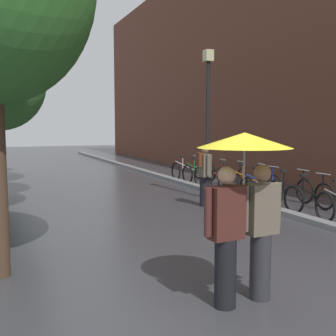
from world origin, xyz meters
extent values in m
plane|color=#38383D|center=(0.00, 0.00, 0.00)|extent=(80.00, 80.00, 0.00)
cube|color=brown|center=(10.00, 10.00, 4.90)|extent=(8.00, 36.00, 9.79)
cube|color=slate|center=(3.20, 10.00, 0.06)|extent=(0.30, 36.00, 0.12)
cylinder|color=#473323|center=(-2.96, 8.77, 1.16)|extent=(0.28, 0.28, 2.33)
torus|color=black|center=(3.48, 2.96, 0.35)|extent=(0.15, 0.70, 0.70)
torus|color=black|center=(4.50, 4.03, 0.35)|extent=(0.09, 0.70, 0.70)
torus|color=black|center=(3.48, 3.98, 0.35)|extent=(0.09, 0.70, 0.70)
cylinder|color=black|center=(3.89, 4.00, 0.55)|extent=(0.88, 0.07, 0.43)
cylinder|color=black|center=(3.79, 4.00, 0.62)|extent=(0.04, 0.04, 0.55)
cube|color=black|center=(3.79, 4.00, 0.93)|extent=(0.22, 0.11, 0.06)
cylinder|color=black|center=(4.42, 4.02, 0.64)|extent=(0.04, 0.04, 0.58)
cylinder|color=#9E9EA3|center=(4.42, 4.02, 0.93)|extent=(0.05, 0.46, 0.03)
torus|color=black|center=(4.67, 4.94, 0.35)|extent=(0.07, 0.70, 0.70)
torus|color=black|center=(3.65, 4.95, 0.35)|extent=(0.07, 0.70, 0.70)
cylinder|color=black|center=(4.06, 4.95, 0.55)|extent=(0.88, 0.05, 0.43)
cylinder|color=black|center=(3.96, 4.95, 0.62)|extent=(0.04, 0.04, 0.55)
cube|color=black|center=(3.96, 4.95, 0.93)|extent=(0.22, 0.10, 0.06)
cylinder|color=black|center=(4.59, 4.94, 0.64)|extent=(0.04, 0.04, 0.58)
cylinder|color=#9E9EA3|center=(4.59, 4.94, 0.93)|extent=(0.04, 0.46, 0.03)
torus|color=black|center=(4.49, 6.01, 0.35)|extent=(0.11, 0.70, 0.70)
torus|color=black|center=(3.47, 5.94, 0.35)|extent=(0.11, 0.70, 0.70)
cylinder|color=#233DA8|center=(3.88, 5.97, 0.55)|extent=(0.88, 0.10, 0.43)
cylinder|color=#233DA8|center=(3.78, 5.96, 0.62)|extent=(0.04, 0.04, 0.55)
cube|color=black|center=(3.78, 5.96, 0.93)|extent=(0.23, 0.12, 0.06)
cylinder|color=#233DA8|center=(4.41, 6.01, 0.64)|extent=(0.04, 0.04, 0.58)
cylinder|color=#9E9EA3|center=(4.41, 6.01, 0.93)|extent=(0.06, 0.46, 0.03)
torus|color=black|center=(4.67, 6.82, 0.35)|extent=(0.16, 0.70, 0.70)
torus|color=black|center=(3.66, 6.96, 0.35)|extent=(0.16, 0.70, 0.70)
cylinder|color=orange|center=(4.07, 6.91, 0.55)|extent=(0.88, 0.16, 0.43)
cylinder|color=orange|center=(3.97, 6.92, 0.62)|extent=(0.04, 0.04, 0.55)
cube|color=black|center=(3.97, 6.92, 0.93)|extent=(0.23, 0.13, 0.06)
cylinder|color=orange|center=(4.59, 6.83, 0.64)|extent=(0.04, 0.04, 0.58)
cylinder|color=#9E9EA3|center=(4.59, 6.83, 0.93)|extent=(0.09, 0.46, 0.03)
torus|color=black|center=(4.58, 7.87, 0.35)|extent=(0.12, 0.70, 0.70)
torus|color=black|center=(3.56, 7.96, 0.35)|extent=(0.12, 0.70, 0.70)
cylinder|color=black|center=(3.97, 7.92, 0.55)|extent=(0.88, 0.11, 0.43)
cylinder|color=black|center=(3.87, 7.93, 0.62)|extent=(0.04, 0.04, 0.55)
cube|color=black|center=(3.87, 7.93, 0.93)|extent=(0.23, 0.12, 0.06)
cylinder|color=black|center=(4.50, 7.88, 0.64)|extent=(0.04, 0.04, 0.58)
cylinder|color=#9E9EA3|center=(4.50, 7.88, 0.93)|extent=(0.07, 0.46, 0.03)
torus|color=black|center=(4.47, 8.83, 0.35)|extent=(0.14, 0.70, 0.70)
torus|color=black|center=(3.46, 8.94, 0.35)|extent=(0.14, 0.70, 0.70)
cylinder|color=red|center=(3.86, 8.90, 0.55)|extent=(0.88, 0.13, 0.43)
cylinder|color=red|center=(3.76, 8.91, 0.62)|extent=(0.04, 0.04, 0.55)
cube|color=black|center=(3.76, 8.91, 0.93)|extent=(0.23, 0.12, 0.06)
cylinder|color=red|center=(4.39, 8.84, 0.64)|extent=(0.04, 0.04, 0.58)
cylinder|color=#9E9EA3|center=(4.39, 8.84, 0.93)|extent=(0.08, 0.46, 0.03)
torus|color=black|center=(4.45, 9.87, 0.35)|extent=(0.14, 0.70, 0.70)
torus|color=black|center=(3.44, 9.76, 0.35)|extent=(0.14, 0.70, 0.70)
cylinder|color=#1E7A38|center=(3.84, 9.80, 0.55)|extent=(0.88, 0.13, 0.43)
cylinder|color=#1E7A38|center=(3.74, 9.79, 0.62)|extent=(0.04, 0.04, 0.55)
cube|color=black|center=(3.74, 9.79, 0.93)|extent=(0.23, 0.12, 0.06)
cylinder|color=#1E7A38|center=(4.37, 9.86, 0.64)|extent=(0.04, 0.04, 0.58)
cylinder|color=#9E9EA3|center=(4.37, 9.86, 0.93)|extent=(0.08, 0.46, 0.03)
torus|color=black|center=(4.46, 10.84, 0.35)|extent=(0.10, 0.70, 0.70)
torus|color=black|center=(3.44, 10.78, 0.35)|extent=(0.10, 0.70, 0.70)
cylinder|color=silver|center=(3.85, 10.80, 0.55)|extent=(0.88, 0.09, 0.43)
cylinder|color=silver|center=(3.75, 10.80, 0.62)|extent=(0.04, 0.04, 0.55)
cube|color=black|center=(3.75, 10.80, 0.93)|extent=(0.23, 0.11, 0.06)
cylinder|color=silver|center=(4.38, 10.84, 0.64)|extent=(0.04, 0.04, 0.58)
cylinder|color=#9E9EA3|center=(4.38, 10.84, 0.93)|extent=(0.06, 0.46, 0.03)
cylinder|color=black|center=(-0.78, 0.14, 0.41)|extent=(0.26, 0.26, 0.83)
cube|color=#4C231E|center=(-0.78, 0.14, 1.14)|extent=(0.41, 0.25, 0.62)
sphere|color=tan|center=(-0.78, 0.14, 1.57)|extent=(0.21, 0.21, 0.21)
cylinder|color=#4C231E|center=(-1.03, 0.13, 1.17)|extent=(0.09, 0.09, 0.56)
cylinder|color=#4C231E|center=(-0.53, 0.16, 1.17)|extent=(0.09, 0.09, 0.56)
cylinder|color=#2D2D33|center=(-0.26, 0.18, 0.41)|extent=(0.26, 0.26, 0.82)
cube|color=#665B4C|center=(-0.26, 0.18, 1.13)|extent=(0.41, 0.25, 0.62)
sphere|color=#9E7051|center=(-0.26, 0.18, 1.57)|extent=(0.21, 0.21, 0.21)
cylinder|color=#665B4C|center=(-0.51, 0.16, 1.16)|extent=(0.09, 0.09, 0.56)
cylinder|color=#665B4C|center=(-0.01, 0.19, 1.16)|extent=(0.09, 0.09, 0.56)
cylinder|color=#9E9EA3|center=(-0.52, 0.18, 1.35)|extent=(0.02, 0.02, 1.10)
cone|color=yellow|center=(-0.52, 0.18, 1.97)|extent=(1.12, 1.12, 0.18)
cylinder|color=black|center=(2.60, 6.74, 1.98)|extent=(0.12, 0.12, 3.97)
cube|color=beige|center=(2.60, 6.74, 4.13)|extent=(0.24, 0.24, 0.32)
cylinder|color=black|center=(1.96, 5.70, 0.40)|extent=(0.26, 0.26, 0.79)
cube|color=#665B4C|center=(1.96, 5.70, 1.09)|extent=(0.27, 0.43, 0.60)
sphere|color=#9E7051|center=(1.96, 5.70, 1.52)|extent=(0.21, 0.21, 0.21)
cylinder|color=#665B4C|center=(1.99, 5.95, 1.12)|extent=(0.09, 0.09, 0.54)
cylinder|color=#665B4C|center=(1.92, 5.45, 1.12)|extent=(0.09, 0.09, 0.54)
cube|color=#592D19|center=(1.82, 5.72, 1.25)|extent=(0.17, 0.28, 0.36)
camera|label=1|loc=(-3.29, -3.94, 2.15)|focal=44.50mm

